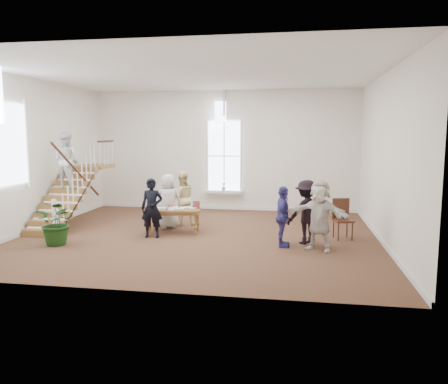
% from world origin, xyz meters
% --- Properties ---
extents(ground, '(10.00, 10.00, 0.00)m').
position_xyz_m(ground, '(0.00, 0.00, 0.00)').
color(ground, '#49281C').
rests_on(ground, ground).
extents(room_shell, '(10.49, 10.00, 10.00)m').
position_xyz_m(room_shell, '(-0.00, 4.39, 0.40)').
color(room_shell, white).
rests_on(room_shell, ground).
extents(staircase, '(1.10, 4.10, 2.92)m').
position_xyz_m(staircase, '(-4.34, 0.75, 1.62)').
color(staircase, brown).
rests_on(staircase, ground).
extents(library_table, '(1.60, 0.93, 0.78)m').
position_xyz_m(library_table, '(-0.79, 0.25, 0.64)').
color(library_table, brown).
rests_on(library_table, ground).
extents(police_officer, '(0.64, 0.45, 1.66)m').
position_xyz_m(police_officer, '(-1.24, -0.39, 0.83)').
color(police_officer, black).
rests_on(police_officer, ground).
extents(elderly_woman, '(0.97, 0.83, 1.68)m').
position_xyz_m(elderly_woman, '(-1.14, 0.86, 0.84)').
color(elderly_woman, beige).
rests_on(elderly_woman, ground).
extents(person_yellow, '(1.03, 0.94, 1.72)m').
position_xyz_m(person_yellow, '(-0.84, 1.36, 0.86)').
color(person_yellow, '#F6E099').
rests_on(person_yellow, ground).
extents(woman_cluster_a, '(0.40, 0.92, 1.56)m').
position_xyz_m(woman_cluster_a, '(2.38, -0.84, 0.78)').
color(woman_cluster_a, '#3C3682').
rests_on(woman_cluster_a, ground).
extents(woman_cluster_b, '(1.25, 1.12, 1.68)m').
position_xyz_m(woman_cluster_b, '(2.98, -0.39, 0.84)').
color(woman_cluster_b, black).
rests_on(woman_cluster_b, ground).
extents(woman_cluster_c, '(1.69, 1.19, 1.76)m').
position_xyz_m(woman_cluster_c, '(3.28, -1.04, 0.88)').
color(woman_cluster_c, silver).
rests_on(woman_cluster_c, ground).
extents(floor_plant, '(1.23, 1.12, 1.18)m').
position_xyz_m(floor_plant, '(-3.40, -1.59, 0.59)').
color(floor_plant, '#163912').
rests_on(floor_plant, ground).
extents(side_chair, '(0.58, 0.58, 1.11)m').
position_xyz_m(side_chair, '(3.98, 0.37, 0.63)').
color(side_chair, '#311B0D').
rests_on(side_chair, ground).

